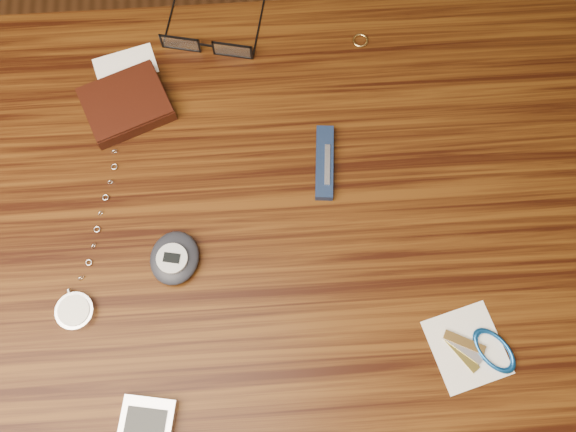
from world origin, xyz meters
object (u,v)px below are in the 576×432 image
wallet_and_card (126,103)px  eyeglasses (208,43)px  desk (256,261)px  pocket_watch (76,305)px  pocket_knife (325,163)px  notepad_keys (481,349)px  pedometer (174,258)px

wallet_and_card → eyeglasses: 0.14m
desk → pocket_watch: pocket_watch is taller
desk → pocket_knife: 0.17m
pocket_knife → notepad_keys: bearing=-56.5°
notepad_keys → pocket_knife: 0.29m
desk → wallet_and_card: wallet_and_card is taller
wallet_and_card → pocket_knife: (0.25, -0.10, -0.01)m
pedometer → notepad_keys: pedometer is taller
desk → notepad_keys: notepad_keys is taller
pocket_watch → pocket_knife: (0.31, 0.16, 0.00)m
desk → wallet_and_card: size_ratio=6.29×
pedometer → desk: bearing=13.2°
wallet_and_card → pedometer: bearing=-73.9°
wallet_and_card → pocket_watch: 0.27m
eyeglasses → pocket_knife: bearing=-52.0°
wallet_and_card → notepad_keys: (0.41, -0.34, -0.01)m
wallet_and_card → pocket_watch: (-0.05, -0.26, -0.01)m
wallet_and_card → pocket_watch: wallet_and_card is taller
desk → eyeglasses: bearing=99.6°
eyeglasses → notepad_keys: eyeglasses is taller
pedometer → notepad_keys: 0.38m
desk → pocket_watch: size_ratio=3.71×
pedometer → pocket_knife: (0.19, 0.12, -0.01)m
pocket_watch → pedometer: (0.12, 0.05, 0.01)m
pocket_watch → notepad_keys: bearing=-9.7°
pedometer → notepad_keys: bearing=-20.1°
pocket_watch → pedometer: size_ratio=3.47×
pedometer → pocket_knife: bearing=31.2°
desk → pedometer: 0.15m
pocket_watch → notepad_keys: pocket_watch is taller
eyeglasses → pocket_knife: (0.14, -0.18, -0.01)m
desk → wallet_and_card: (-0.16, 0.19, 0.11)m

